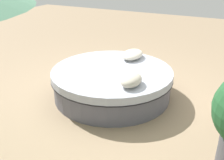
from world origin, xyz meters
TOP-DOWN VIEW (x-y plane):
  - ground_plane at (0.00, 0.00)m, footprint 16.00×16.00m
  - round_bed at (0.00, 0.00)m, footprint 2.05×2.05m
  - throw_pillow_0 at (-0.42, -0.52)m, footprint 0.44×0.29m
  - throw_pillow_1 at (0.67, -0.09)m, footprint 0.55×0.35m

SIDE VIEW (x-z plane):
  - ground_plane at x=0.00m, z-range 0.00..0.00m
  - round_bed at x=0.00m, z-range 0.01..0.49m
  - throw_pillow_1 at x=0.67m, z-range 0.49..0.64m
  - throw_pillow_0 at x=-0.42m, z-range 0.49..0.66m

